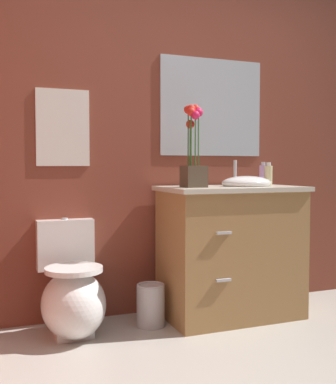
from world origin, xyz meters
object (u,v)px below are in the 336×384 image
vanity_cabinet (231,250)px  toilet (72,295)px  wall_poster (63,128)px  wall_mirror (212,107)px  trash_bin (151,305)px  flower_vase (194,154)px  soap_bottle (268,175)px  lotion_bottle (263,175)px

vanity_cabinet → toilet: bearing=178.6°
wall_poster → wall_mirror: (1.07, 0.00, 0.18)m
toilet → trash_bin: bearing=-2.4°
flower_vase → soap_bottle: bearing=1.1°
wall_poster → wall_mirror: 1.09m
lotion_bottle → wall_poster: bearing=171.2°
toilet → lotion_bottle: (1.38, 0.06, 0.72)m
wall_poster → wall_mirror: bearing=0.0°
soap_bottle → vanity_cabinet: bearing=175.6°
soap_bottle → lotion_bottle: size_ratio=0.98×
trash_bin → wall_mirror: (0.58, 0.29, 1.31)m
toilet → vanity_cabinet: size_ratio=0.65×
vanity_cabinet → trash_bin: vanity_cabinet is taller
toilet → wall_mirror: wall_mirror is taller
wall_mirror → vanity_cabinet: bearing=-89.5°
trash_bin → wall_poster: 1.27m
vanity_cabinet → wall_poster: wall_poster is taller
wall_poster → flower_vase: bearing=-22.7°
lotion_bottle → trash_bin: lotion_bottle is taller
lotion_bottle → wall_poster: 1.43m
vanity_cabinet → wall_mirror: size_ratio=1.33×
trash_bin → flower_vase: bearing=-7.6°
vanity_cabinet → soap_bottle: (0.28, -0.02, 0.51)m
vanity_cabinet → wall_mirror: 1.04m
wall_mirror → wall_poster: bearing=180.0°
toilet → soap_bottle: 1.53m
soap_bottle → lotion_bottle: (0.02, 0.10, 0.00)m
lotion_bottle → wall_poster: size_ratio=0.34×
vanity_cabinet → lotion_bottle: bearing=15.2°
lotion_bottle → flower_vase: bearing=-169.2°
flower_vase → trash_bin: (-0.28, 0.04, -0.96)m
toilet → wall_mirror: bearing=14.0°
flower_vase → soap_bottle: 0.59m
vanity_cabinet → wall_poster: (-1.07, 0.29, 0.82)m
vanity_cabinet → lotion_bottle: vanity_cabinet is taller
soap_bottle → wall_mirror: size_ratio=0.20×
vanity_cabinet → lotion_bottle: (0.30, 0.08, 0.51)m
flower_vase → wall_mirror: 0.56m
vanity_cabinet → trash_bin: size_ratio=3.92×
toilet → wall_mirror: 1.64m
soap_bottle → trash_bin: (-0.86, 0.03, -0.82)m
flower_vase → soap_bottle: size_ratio=3.28×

